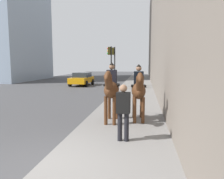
% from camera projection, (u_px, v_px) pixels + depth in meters
% --- Properties ---
extents(sidewalk_slab, '(120.00, 3.27, 0.12)m').
position_uv_depth(sidewalk_slab, '(108.00, 172.00, 4.74)').
color(sidewalk_slab, slate).
rests_on(sidewalk_slab, ground).
extents(mounted_horse_near, '(2.15, 0.60, 2.35)m').
position_uv_depth(mounted_horse_near, '(111.00, 89.00, 8.39)').
color(mounted_horse_near, '#4C2B16').
rests_on(mounted_horse_near, sidewalk_slab).
extents(mounted_horse_far, '(2.15, 0.67, 2.28)m').
position_uv_depth(mounted_horse_far, '(139.00, 90.00, 8.63)').
color(mounted_horse_far, '#4C2B16').
rests_on(mounted_horse_far, sidewalk_slab).
extents(pedestrian_greeting, '(0.28, 0.41, 1.70)m').
position_uv_depth(pedestrian_greeting, '(123.00, 109.00, 6.37)').
color(pedestrian_greeting, black).
rests_on(pedestrian_greeting, sidewalk_slab).
extents(car_near_lane, '(4.03, 2.09, 1.44)m').
position_uv_depth(car_near_lane, '(82.00, 79.00, 23.83)').
color(car_near_lane, orange).
rests_on(car_near_lane, ground).
extents(traffic_light_near_curb, '(0.20, 0.44, 3.94)m').
position_uv_depth(traffic_light_near_curb, '(110.00, 61.00, 19.48)').
color(traffic_light_near_curb, black).
rests_on(traffic_light_near_curb, ground).
extents(traffic_light_far_curb, '(0.20, 0.44, 4.02)m').
position_uv_depth(traffic_light_far_curb, '(114.00, 61.00, 21.30)').
color(traffic_light_far_curb, black).
rests_on(traffic_light_far_curb, ground).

